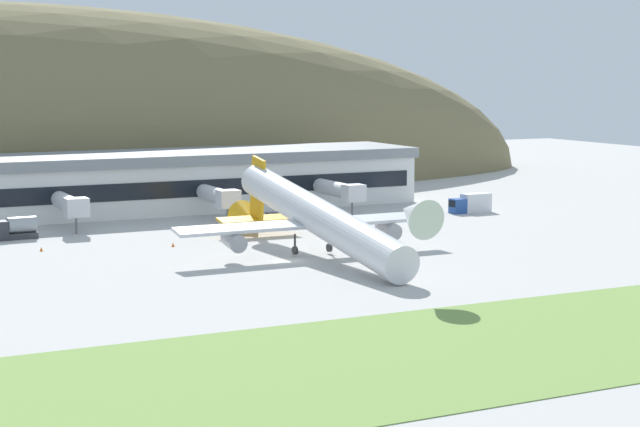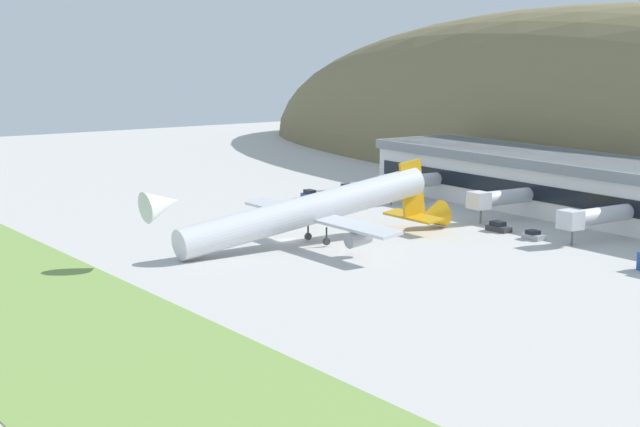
# 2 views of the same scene
# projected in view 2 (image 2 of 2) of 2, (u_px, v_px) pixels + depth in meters

# --- Properties ---
(ground_plane) EXTENTS (382.03, 382.03, 0.00)m
(ground_plane) POSITION_uv_depth(u_px,v_px,m) (285.00, 241.00, 166.13)
(ground_plane) COLOR #B7B5AF
(hill_backdrop) EXTENTS (272.23, 76.29, 77.42)m
(hill_backdrop) POSITION_uv_depth(u_px,v_px,m) (622.00, 173.00, 246.24)
(hill_backdrop) COLOR olive
(hill_backdrop) RESTS_ON ground_plane
(terminal_building) EXTENTS (85.68, 19.80, 10.18)m
(terminal_building) POSITION_uv_depth(u_px,v_px,m) (563.00, 180.00, 192.40)
(terminal_building) COLOR white
(terminal_building) RESTS_ON ground_plane
(jetway_0) EXTENTS (3.38, 13.34, 5.43)m
(jetway_0) POSITION_uv_depth(u_px,v_px,m) (408.00, 182.00, 202.70)
(jetway_0) COLOR silver
(jetway_0) RESTS_ON ground_plane
(jetway_1) EXTENTS (3.38, 13.12, 5.43)m
(jetway_1) POSITION_uv_depth(u_px,v_px,m) (498.00, 198.00, 182.91)
(jetway_1) COLOR silver
(jetway_1) RESTS_ON ground_plane
(jetway_2) EXTENTS (3.38, 14.55, 5.43)m
(jetway_2) POSITION_uv_depth(u_px,v_px,m) (593.00, 217.00, 164.68)
(jetway_2) COLOR silver
(jetway_2) RESTS_ON ground_plane
(cargo_airplane) EXTENTS (37.68, 54.30, 12.45)m
(cargo_airplane) POSITION_uv_depth(u_px,v_px,m) (311.00, 212.00, 162.32)
(cargo_airplane) COLOR silver
(service_car_0) EXTENTS (3.61, 1.83, 1.45)m
(service_car_0) POSITION_uv_depth(u_px,v_px,m) (533.00, 236.00, 167.32)
(service_car_0) COLOR #999EA3
(service_car_0) RESTS_ON ground_plane
(service_car_1) EXTENTS (4.21, 1.90, 1.67)m
(service_car_1) POSITION_uv_depth(u_px,v_px,m) (310.00, 195.00, 208.67)
(service_car_1) COLOR #264C99
(service_car_1) RESTS_ON ground_plane
(service_car_2) EXTENTS (4.37, 2.08, 1.64)m
(service_car_2) POSITION_uv_depth(u_px,v_px,m) (498.00, 227.00, 174.11)
(service_car_2) COLOR #333338
(service_car_2) RESTS_ON ground_plane
(box_truck) EXTENTS (6.39, 2.67, 3.25)m
(box_truck) POSITION_uv_depth(u_px,v_px,m) (355.00, 191.00, 207.63)
(box_truck) COLOR #333338
(box_truck) RESTS_ON ground_plane
(traffic_cone_0) EXTENTS (0.52, 0.52, 0.58)m
(traffic_cone_0) POSITION_uv_depth(u_px,v_px,m) (341.00, 219.00, 183.64)
(traffic_cone_0) COLOR orange
(traffic_cone_0) RESTS_ON ground_plane
(traffic_cone_1) EXTENTS (0.52, 0.52, 0.58)m
(traffic_cone_1) POSITION_uv_depth(u_px,v_px,m) (306.00, 204.00, 200.05)
(traffic_cone_1) COLOR orange
(traffic_cone_1) RESTS_ON ground_plane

